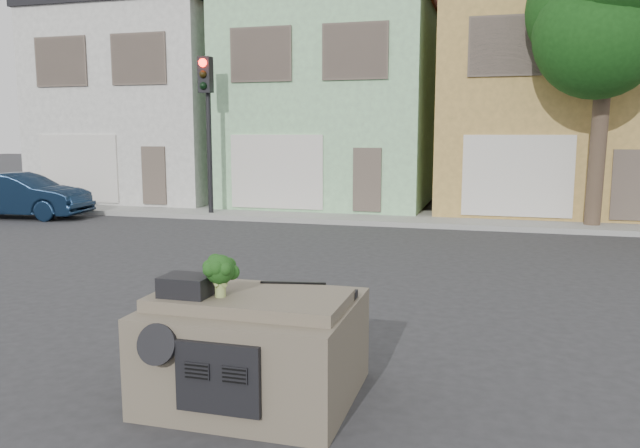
% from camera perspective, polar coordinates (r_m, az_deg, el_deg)
% --- Properties ---
extents(ground_plane, '(120.00, 120.00, 0.00)m').
position_cam_1_polar(ground_plane, '(9.44, 0.92, -8.33)').
color(ground_plane, '#303033').
rests_on(ground_plane, ground).
extents(sidewalk, '(40.00, 3.00, 0.15)m').
position_cam_1_polar(sidewalk, '(19.56, 8.74, 0.50)').
color(sidewalk, gray).
rests_on(sidewalk, ground).
extents(townhouse_white, '(7.20, 8.20, 7.55)m').
position_cam_1_polar(townhouse_white, '(26.80, -14.39, 10.36)').
color(townhouse_white, beige).
rests_on(townhouse_white, ground).
extents(townhouse_mint, '(7.20, 8.20, 7.55)m').
position_cam_1_polar(townhouse_mint, '(23.98, 1.64, 10.88)').
color(townhouse_mint, '#97D098').
rests_on(townhouse_mint, ground).
extents(townhouse_tan, '(7.20, 8.20, 7.55)m').
position_cam_1_polar(townhouse_tan, '(23.33, 20.13, 10.45)').
color(townhouse_tan, tan).
rests_on(townhouse_tan, ground).
extents(navy_sedan, '(4.50, 2.02, 1.43)m').
position_cam_1_polar(navy_sedan, '(22.22, -25.60, 0.51)').
color(navy_sedan, '#0D1D33').
rests_on(navy_sedan, ground).
extents(traffic_signal, '(0.40, 0.40, 5.10)m').
position_cam_1_polar(traffic_signal, '(20.25, -10.22, 7.76)').
color(traffic_signal, black).
rests_on(traffic_signal, ground).
extents(tree_near, '(4.40, 4.00, 8.50)m').
position_cam_1_polar(tree_near, '(18.81, 24.43, 12.31)').
color(tree_near, '#154012').
rests_on(tree_near, ground).
extents(car_dashboard, '(2.00, 1.80, 1.12)m').
position_cam_1_polar(car_dashboard, '(6.54, -5.86, -10.85)').
color(car_dashboard, '#655B4A').
rests_on(car_dashboard, ground).
extents(instrument_hump, '(0.48, 0.38, 0.20)m').
position_cam_1_polar(instrument_hump, '(6.29, -12.08, -5.52)').
color(instrument_hump, black).
rests_on(instrument_hump, car_dashboard).
extents(wiper_arm, '(0.69, 0.15, 0.02)m').
position_cam_1_polar(wiper_arm, '(6.63, -2.47, -5.40)').
color(wiper_arm, black).
rests_on(wiper_arm, car_dashboard).
extents(broccoli, '(0.47, 0.47, 0.43)m').
position_cam_1_polar(broccoli, '(6.15, -9.13, -4.66)').
color(broccoli, '#163911').
rests_on(broccoli, car_dashboard).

